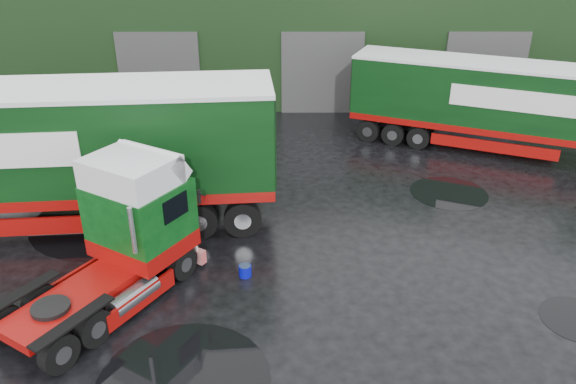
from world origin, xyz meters
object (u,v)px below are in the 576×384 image
object	(u,v)px
hero_tractor	(92,246)
wash_bucket	(245,271)
warehouse	(317,27)
lorry_right	(486,107)
trailer_left	(35,160)

from	to	relation	value
hero_tractor	wash_bucket	world-z (taller)	hero_tractor
warehouse	hero_tractor	size ratio (longest dim) A/B	5.52
warehouse	hero_tractor	bearing A→B (deg)	-106.67
lorry_right	hero_tractor	bearing A→B (deg)	-27.52
warehouse	trailer_left	world-z (taller)	warehouse
trailer_left	lorry_right	xyz separation A→B (m)	(16.05, 6.49, -0.42)
lorry_right	wash_bucket	distance (m)	13.43
hero_tractor	trailer_left	world-z (taller)	trailer_left
trailer_left	wash_bucket	xyz separation A→B (m)	(6.58, -2.88, -2.14)
warehouse	trailer_left	distance (m)	19.92
warehouse	wash_bucket	world-z (taller)	warehouse
lorry_right	warehouse	bearing A→B (deg)	-126.11
wash_bucket	trailer_left	bearing A→B (deg)	156.34
hero_tractor	wash_bucket	size ratio (longest dim) A/B	16.58
trailer_left	wash_bucket	bearing A→B (deg)	-118.65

